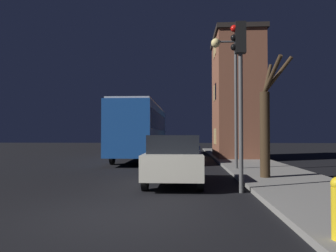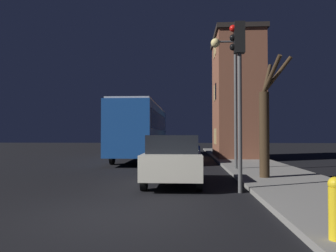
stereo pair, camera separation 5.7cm
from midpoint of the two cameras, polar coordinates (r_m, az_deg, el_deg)
ground_plane at (r=7.02m, az=-8.00°, el=-15.09°), size 120.00×120.00×0.00m
brick_building at (r=23.46m, az=11.95°, el=5.23°), size 3.23×5.62×8.49m
streetlamp at (r=15.24m, az=10.44°, el=8.19°), size 1.18×0.42×5.91m
traffic_light at (r=9.70m, az=12.35°, el=9.36°), size 0.43×0.24×4.88m
bare_tree at (r=12.11m, az=16.75°, el=0.13°), size 0.98×1.52×4.17m
bus at (r=21.99m, az=-4.50°, el=-0.28°), size 2.43×11.83×3.58m
car_near_lane at (r=10.87m, az=1.06°, el=-5.78°), size 1.80×3.89×1.63m
car_mid_lane at (r=19.45m, az=2.90°, el=-4.00°), size 1.73×4.10×1.53m
car_far_lane at (r=29.39m, az=2.75°, el=-3.17°), size 1.76×4.35×1.56m
fire_hydrant at (r=5.41m, az=27.45°, el=-12.37°), size 0.21×0.21×0.91m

